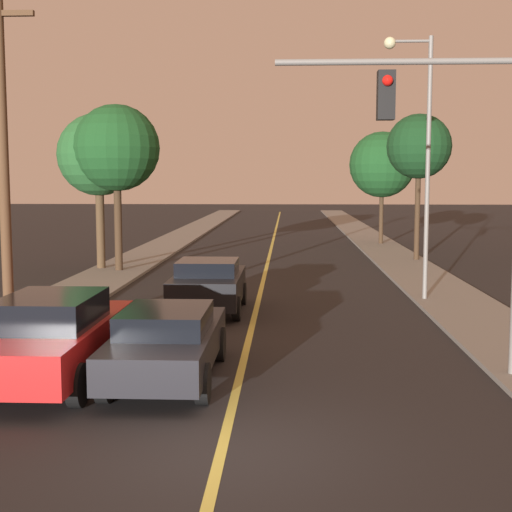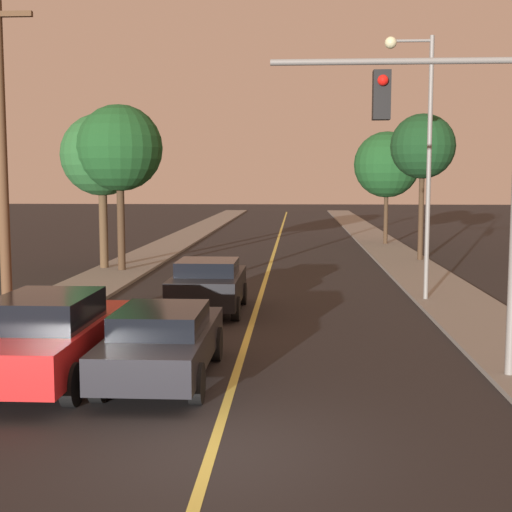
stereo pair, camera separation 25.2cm
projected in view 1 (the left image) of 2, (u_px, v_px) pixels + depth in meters
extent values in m
plane|color=black|center=(221.00, 452.00, 10.01)|extent=(200.00, 200.00, 0.00)
cube|color=black|center=(274.00, 239.00, 45.76)|extent=(9.68, 80.00, 0.01)
cube|color=#D1C14C|center=(274.00, 239.00, 45.76)|extent=(0.16, 76.00, 0.00)
cube|color=gray|center=(179.00, 238.00, 46.03)|extent=(2.50, 80.00, 0.12)
cube|color=gray|center=(369.00, 238.00, 45.48)|extent=(2.50, 80.00, 0.12)
cube|color=black|center=(168.00, 345.00, 13.55)|extent=(1.78, 4.72, 0.63)
cube|color=black|center=(166.00, 320.00, 13.31)|extent=(1.57, 2.12, 0.43)
cylinder|color=black|center=(140.00, 343.00, 15.08)|extent=(0.22, 0.72, 0.72)
cylinder|color=black|center=(220.00, 344.00, 15.00)|extent=(0.22, 0.72, 0.72)
cylinder|color=black|center=(104.00, 382.00, 12.17)|extent=(0.22, 0.72, 0.72)
cylinder|color=black|center=(203.00, 384.00, 12.09)|extent=(0.22, 0.72, 0.72)
cube|color=black|center=(208.00, 287.00, 20.48)|extent=(1.89, 4.09, 0.78)
cube|color=black|center=(208.00, 267.00, 20.25)|extent=(1.66, 1.84, 0.41)
cylinder|color=black|center=(184.00, 293.00, 21.82)|extent=(0.22, 0.67, 0.67)
cylinder|color=black|center=(242.00, 294.00, 21.74)|extent=(0.22, 0.67, 0.67)
cylinder|color=black|center=(170.00, 308.00, 19.30)|extent=(0.22, 0.67, 0.67)
cylinder|color=black|center=(236.00, 309.00, 19.22)|extent=(0.22, 0.67, 0.67)
cube|color=red|center=(55.00, 342.00, 13.50)|extent=(1.87, 5.10, 0.73)
cube|color=black|center=(50.00, 310.00, 13.23)|extent=(1.65, 2.29, 0.56)
cylinder|color=black|center=(39.00, 341.00, 15.15)|extent=(0.22, 0.76, 0.76)
cylinder|color=black|center=(121.00, 342.00, 15.07)|extent=(0.22, 0.76, 0.76)
cylinder|color=black|center=(77.00, 385.00, 11.93)|extent=(0.22, 0.76, 0.76)
cylinder|color=slate|center=(399.00, 62.00, 13.10)|extent=(4.57, 0.12, 0.12)
cube|color=black|center=(386.00, 95.00, 13.18)|extent=(0.32, 0.28, 0.90)
sphere|color=red|center=(388.00, 80.00, 12.97)|extent=(0.20, 0.20, 0.20)
cylinder|color=slate|center=(428.00, 170.00, 21.76)|extent=(0.14, 0.14, 7.98)
cylinder|color=slate|center=(410.00, 41.00, 21.38)|extent=(1.23, 0.09, 0.09)
sphere|color=beige|center=(390.00, 43.00, 21.41)|extent=(0.36, 0.36, 0.36)
cylinder|color=#513823|center=(4.00, 168.00, 15.91)|extent=(0.24, 0.24, 7.90)
cylinder|color=#3D2B1C|center=(118.00, 224.00, 28.96)|extent=(0.31, 0.31, 3.74)
sphere|color=#19471E|center=(117.00, 148.00, 28.63)|extent=(3.48, 3.48, 3.48)
cylinder|color=#4C3823|center=(100.00, 226.00, 29.69)|extent=(0.35, 0.35, 3.52)
sphere|color=#235628|center=(99.00, 155.00, 29.37)|extent=(3.39, 3.39, 3.39)
cylinder|color=#3D2B1C|center=(417.00, 215.00, 32.75)|extent=(0.24, 0.24, 4.16)
sphere|color=#143819|center=(419.00, 146.00, 32.42)|extent=(2.95, 2.95, 2.95)
cylinder|color=#3D2B1C|center=(381.00, 216.00, 41.07)|extent=(0.24, 0.24, 3.22)
sphere|color=#19471E|center=(382.00, 165.00, 40.75)|extent=(3.76, 3.76, 3.76)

